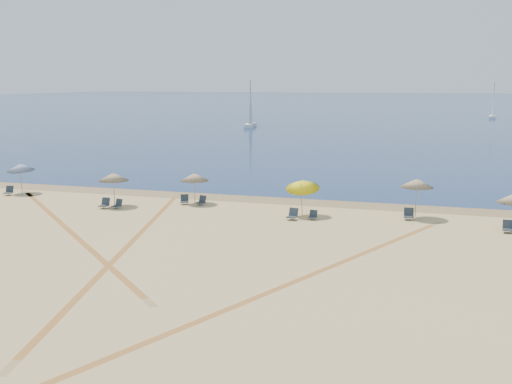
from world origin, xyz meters
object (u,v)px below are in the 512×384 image
chair_6 (313,215)px  chair_7 (409,214)px  umbrella_0 (20,167)px  chair_4 (202,201)px  umbrella_3 (303,184)px  sailboat_0 (250,113)px  chair_3 (184,200)px  chair_5 (293,215)px  umbrella_4 (417,183)px  chair_0 (9,191)px  umbrella_1 (113,177)px  umbrella_2 (194,177)px  chair_1 (105,204)px  sailboat_1 (493,107)px  chair_2 (118,204)px  chair_8 (508,227)px

chair_6 → chair_7: bearing=19.7°
umbrella_0 → chair_4: (15.28, -0.41, -1.75)m
umbrella_0 → umbrella_3: 22.89m
sailboat_0 → chair_3: bearing=-84.4°
umbrella_3 → chair_5: (-0.33, -1.39, -1.74)m
umbrella_3 → umbrella_4: size_ratio=1.01×
chair_0 → umbrella_1: bearing=-19.7°
umbrella_3 → chair_4: (-7.55, 1.24, -1.77)m
umbrella_2 → umbrella_3: bearing=-11.7°
chair_3 → umbrella_4: bearing=-19.8°
chair_0 → chair_7: chair_7 is taller
umbrella_4 → chair_6: 6.99m
chair_7 → umbrella_4: bearing=57.8°
chair_0 → chair_7: 30.03m
umbrella_0 → chair_7: 29.68m
chair_5 → chair_0: bearing=-175.7°
chair_1 → chair_4: chair_1 is taller
umbrella_0 → chair_0: (-0.41, -1.03, -1.74)m
sailboat_0 → umbrella_3: bearing=-78.1°
umbrella_1 → umbrella_4: (20.55, 2.10, 0.19)m
sailboat_0 → sailboat_1: 62.68m
sailboat_0 → chair_4: bearing=-83.4°
chair_2 → chair_5: bearing=13.4°
chair_6 → sailboat_0: bearing=113.1°
sailboat_1 → umbrella_3: bearing=-96.1°
umbrella_1 → chair_2: bearing=-48.0°
umbrella_1 → sailboat_0: 73.24m
umbrella_1 → umbrella_3: (13.39, 0.69, -0.00)m
chair_4 → chair_6: (8.47, -2.26, -0.03)m
chair_6 → chair_1: bearing=-174.1°
umbrella_1 → chair_4: umbrella_1 is taller
chair_1 → chair_7: (20.40, 2.32, 0.01)m
chair_5 → chair_7: size_ratio=1.05×
umbrella_2 → chair_4: 1.82m
chair_2 → chair_6: bearing=14.9°
umbrella_3 → chair_6: (0.92, -1.03, -1.80)m
chair_5 → chair_8: size_ratio=1.08×
chair_4 → umbrella_3: bearing=5.8°
chair_4 → chair_6: bearing=0.1°
umbrella_2 → sailboat_0: sailboat_0 is taller
chair_1 → chair_3: bearing=30.3°
umbrella_1 → chair_6: bearing=-1.3°
chair_4 → sailboat_1: bearing=90.4°
chair_2 → chair_7: chair_7 is taller
chair_1 → sailboat_0: (-11.39, 73.26, 2.37)m
chair_2 → chair_0: bearing=-177.7°
umbrella_1 → sailboat_0: bearing=99.1°
chair_0 → chair_3: size_ratio=0.96×
umbrella_2 → chair_5: (7.92, -3.09, -1.59)m
chair_0 → chair_5: 23.01m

